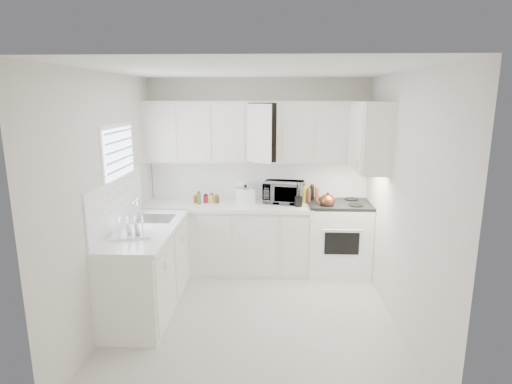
{
  "coord_description": "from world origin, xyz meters",
  "views": [
    {
      "loc": [
        0.19,
        -4.18,
        2.36
      ],
      "look_at": [
        0.0,
        0.7,
        1.25
      ],
      "focal_mm": 29.61,
      "sensor_mm": 36.0,
      "label": 1
    }
  ],
  "objects_px": {
    "tea_kettle": "(328,200)",
    "utensil_crock": "(299,194)",
    "stove": "(338,228)",
    "microwave": "(284,190)",
    "rice_cooker": "(245,194)",
    "dish_rack": "(130,227)"
  },
  "relations": [
    {
      "from": "tea_kettle",
      "to": "utensil_crock",
      "type": "height_order",
      "value": "utensil_crock"
    },
    {
      "from": "stove",
      "to": "utensil_crock",
      "type": "distance_m",
      "value": 0.75
    },
    {
      "from": "microwave",
      "to": "utensil_crock",
      "type": "distance_m",
      "value": 0.28
    },
    {
      "from": "rice_cooker",
      "to": "dish_rack",
      "type": "xyz_separation_m",
      "value": [
        -1.09,
        -1.39,
        -0.03
      ]
    },
    {
      "from": "microwave",
      "to": "dish_rack",
      "type": "relative_size",
      "value": 1.37
    },
    {
      "from": "stove",
      "to": "dish_rack",
      "type": "bearing_deg",
      "value": -148.77
    },
    {
      "from": "tea_kettle",
      "to": "rice_cooker",
      "type": "height_order",
      "value": "rice_cooker"
    },
    {
      "from": "utensil_crock",
      "to": "dish_rack",
      "type": "xyz_separation_m",
      "value": [
        -1.8,
        -1.29,
        -0.06
      ]
    },
    {
      "from": "tea_kettle",
      "to": "microwave",
      "type": "height_order",
      "value": "microwave"
    },
    {
      "from": "tea_kettle",
      "to": "rice_cooker",
      "type": "relative_size",
      "value": 0.9
    },
    {
      "from": "stove",
      "to": "tea_kettle",
      "type": "xyz_separation_m",
      "value": [
        -0.18,
        -0.16,
        0.42
      ]
    },
    {
      "from": "dish_rack",
      "to": "utensil_crock",
      "type": "bearing_deg",
      "value": 18.63
    },
    {
      "from": "microwave",
      "to": "rice_cooker",
      "type": "relative_size",
      "value": 1.96
    },
    {
      "from": "microwave",
      "to": "utensil_crock",
      "type": "xyz_separation_m",
      "value": [
        0.19,
        -0.21,
        -0.01
      ]
    },
    {
      "from": "stove",
      "to": "tea_kettle",
      "type": "distance_m",
      "value": 0.49
    },
    {
      "from": "stove",
      "to": "utensil_crock",
      "type": "relative_size",
      "value": 3.77
    },
    {
      "from": "stove",
      "to": "tea_kettle",
      "type": "bearing_deg",
      "value": -138.06
    },
    {
      "from": "microwave",
      "to": "rice_cooker",
      "type": "bearing_deg",
      "value": -156.25
    },
    {
      "from": "tea_kettle",
      "to": "dish_rack",
      "type": "bearing_deg",
      "value": -159.99
    },
    {
      "from": "microwave",
      "to": "dish_rack",
      "type": "height_order",
      "value": "microwave"
    },
    {
      "from": "tea_kettle",
      "to": "stove",
      "type": "bearing_deg",
      "value": 31.74
    },
    {
      "from": "tea_kettle",
      "to": "rice_cooker",
      "type": "bearing_deg",
      "value": 162.68
    }
  ]
}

